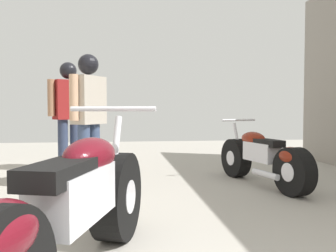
% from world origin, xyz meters
% --- Properties ---
extents(ground_plane, '(15.21, 15.21, 0.00)m').
position_xyz_m(ground_plane, '(0.00, 3.17, 0.00)').
color(ground_plane, '#A8A399').
extents(motorcycle_maroon_cruiser, '(0.92, 2.12, 1.01)m').
position_xyz_m(motorcycle_maroon_cruiser, '(-0.85, 1.69, 0.42)').
color(motorcycle_maroon_cruiser, black).
rests_on(motorcycle_maroon_cruiser, ground_plane).
extents(motorcycle_black_naked, '(0.69, 1.81, 0.85)m').
position_xyz_m(motorcycle_black_naked, '(1.22, 4.14, 0.35)').
color(motorcycle_black_naked, black).
rests_on(motorcycle_black_naked, ground_plane).
extents(mechanic_in_blue, '(0.46, 0.60, 1.69)m').
position_xyz_m(mechanic_in_blue, '(-1.00, 4.42, 1.01)').
color(mechanic_in_blue, '#384766').
rests_on(mechanic_in_blue, ground_plane).
extents(mechanic_with_helmet, '(0.64, 0.45, 1.75)m').
position_xyz_m(mechanic_with_helmet, '(-1.44, 5.70, 1.05)').
color(mechanic_with_helmet, '#2D3851').
rests_on(mechanic_with_helmet, ground_plane).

